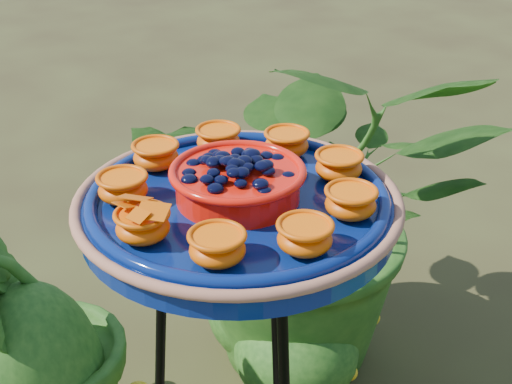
# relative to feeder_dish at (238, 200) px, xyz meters

# --- Properties ---
(feeder_dish) EXTENTS (0.54, 0.54, 0.10)m
(feeder_dish) POSITION_rel_feeder_dish_xyz_m (0.00, 0.00, 0.00)
(feeder_dish) COLOR navy
(feeder_dish) RESTS_ON tripod_stand
(shrub_back_left) EXTENTS (1.07, 1.06, 0.90)m
(shrub_back_left) POSITION_rel_feeder_dish_xyz_m (-0.44, 0.57, -0.40)
(shrub_back_left) COLOR #1A4512
(shrub_back_left) RESTS_ON ground
(shrub_front_left) EXTENTS (0.45, 0.49, 0.73)m
(shrub_front_left) POSITION_rel_feeder_dish_xyz_m (-0.50, -0.15, -0.49)
(shrub_front_left) COLOR #1A4512
(shrub_front_left) RESTS_ON ground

